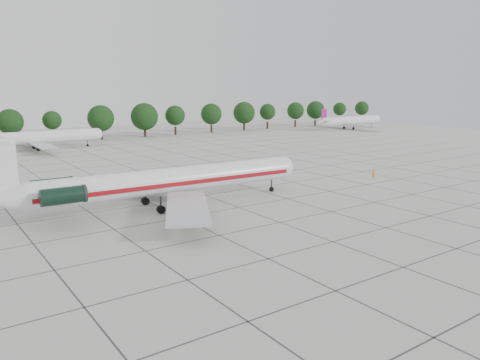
{
  "coord_description": "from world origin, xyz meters",
  "views": [
    {
      "loc": [
        -32.24,
        -46.3,
        14.79
      ],
      "look_at": [
        0.12,
        -0.1,
        3.5
      ],
      "focal_mm": 35.0,
      "sensor_mm": 36.0,
      "label": 1
    }
  ],
  "objects_px": {
    "bg_airliner_c": "(39,138)",
    "bg_airliner_e": "(351,121)",
    "main_airliner": "(157,182)",
    "ground_crew": "(373,174)"
  },
  "relations": [
    {
      "from": "bg_airliner_c",
      "to": "bg_airliner_e",
      "type": "distance_m",
      "value": 103.21
    },
    {
      "from": "bg_airliner_c",
      "to": "bg_airliner_e",
      "type": "bearing_deg",
      "value": -2.34
    },
    {
      "from": "ground_crew",
      "to": "bg_airliner_c",
      "type": "distance_m",
      "value": 78.09
    },
    {
      "from": "ground_crew",
      "to": "bg_airliner_e",
      "type": "xyz_separation_m",
      "value": [
        66.54,
        64.75,
        2.12
      ]
    },
    {
      "from": "ground_crew",
      "to": "bg_airliner_c",
      "type": "xyz_separation_m",
      "value": [
        -36.58,
        68.96,
        2.12
      ]
    },
    {
      "from": "main_airliner",
      "to": "bg_airliner_e",
      "type": "bearing_deg",
      "value": 33.11
    },
    {
      "from": "bg_airliner_c",
      "to": "ground_crew",
      "type": "bearing_deg",
      "value": -62.06
    },
    {
      "from": "main_airliner",
      "to": "bg_airliner_e",
      "type": "xyz_separation_m",
      "value": [
        103.67,
        61.95,
        -0.46
      ]
    },
    {
      "from": "main_airliner",
      "to": "bg_airliner_c",
      "type": "distance_m",
      "value": 66.16
    },
    {
      "from": "bg_airliner_c",
      "to": "bg_airliner_e",
      "type": "relative_size",
      "value": 1.0
    }
  ]
}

